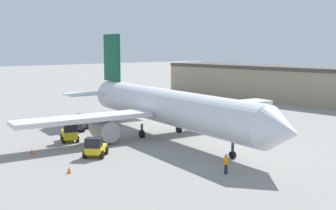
{
  "coord_description": "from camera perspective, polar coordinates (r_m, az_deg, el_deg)",
  "views": [
    {
      "loc": [
        35.49,
        -31.93,
        10.32
      ],
      "look_at": [
        0.0,
        0.0,
        3.81
      ],
      "focal_mm": 45.0,
      "sensor_mm": 36.0,
      "label": 1
    }
  ],
  "objects": [
    {
      "name": "airplane",
      "position": [
        49.02,
        -0.62,
        -0.18
      ],
      "size": [
        38.55,
        34.19,
        12.22
      ],
      "rotation": [
        0.0,
        0.0,
        -0.16
      ],
      "color": "silver",
      "rests_on": "ground_plane"
    },
    {
      "name": "safety_cone_far",
      "position": [
        36.15,
        -13.25,
        -8.58
      ],
      "size": [
        0.36,
        0.36,
        0.55
      ],
      "color": "#EF590F",
      "rests_on": "ground_plane"
    },
    {
      "name": "safety_cone_near",
      "position": [
        43.2,
        -17.97,
        -6.07
      ],
      "size": [
        0.36,
        0.36,
        0.55
      ],
      "color": "#EF590F",
      "rests_on": "ground_plane"
    },
    {
      "name": "ground_crew_worker",
      "position": [
        35.23,
        7.86,
        -7.82
      ],
      "size": [
        0.37,
        0.37,
        1.69
      ],
      "rotation": [
        0.0,
        0.0,
        5.32
      ],
      "color": "#1E2338",
      "rests_on": "ground_plane"
    },
    {
      "name": "pushback_tug",
      "position": [
        47.83,
        -13.18,
        -3.59
      ],
      "size": [
        2.89,
        2.54,
        2.44
      ],
      "rotation": [
        0.0,
        0.0,
        -0.38
      ],
      "color": "yellow",
      "rests_on": "ground_plane"
    },
    {
      "name": "ground_plane",
      "position": [
        48.84,
        0.0,
        -4.43
      ],
      "size": [
        400.0,
        400.0,
        0.0
      ],
      "primitive_type": "plane",
      "color": "gray"
    },
    {
      "name": "terminal_building",
      "position": [
        82.21,
        21.73,
        2.38
      ],
      "size": [
        75.57,
        12.23,
        6.76
      ],
      "color": "gray",
      "rests_on": "ground_plane"
    },
    {
      "name": "baggage_tug",
      "position": [
        40.77,
        -9.85,
        -5.7
      ],
      "size": [
        3.07,
        3.11,
        1.95
      ],
      "rotation": [
        0.0,
        0.0,
        -0.83
      ],
      "color": "yellow",
      "rests_on": "ground_plane"
    },
    {
      "name": "belt_loader_truck",
      "position": [
        53.7,
        -12.07,
        -2.44
      ],
      "size": [
        3.09,
        3.07,
        2.06
      ],
      "rotation": [
        0.0,
        0.0,
        -0.76
      ],
      "color": "#2D2D33",
      "rests_on": "ground_plane"
    }
  ]
}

